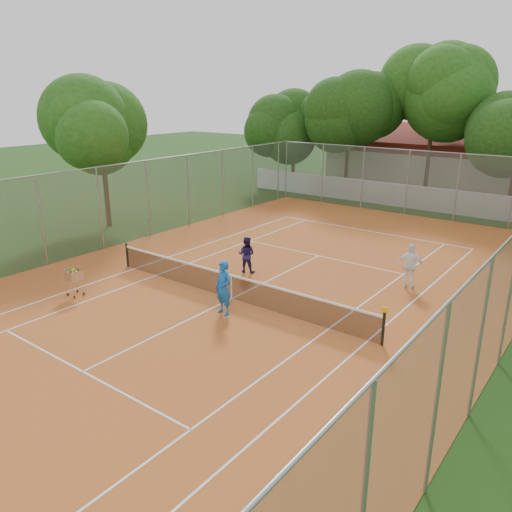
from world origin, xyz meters
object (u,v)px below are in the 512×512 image
Objects in this scene: player_far_left at (246,255)px; player_far_right at (411,266)px; player_near at (223,288)px; tennis_net at (232,286)px; ball_hopper at (74,282)px; clubhouse at (438,158)px.

player_far_right is at bearing -177.33° from player_far_left.
tennis_net is at bearing 127.29° from player_near.
player_far_left is 6.92m from ball_hopper.
player_near reaches higher than player_far_left.
player_near reaches higher than tennis_net.
player_far_left is at bearing 12.42° from player_far_right.
tennis_net is 7.65× the size of player_far_left.
player_near is 5.93m from ball_hopper.
player_near is at bearing -62.00° from tennis_net.
ball_hopper is (-5.51, -2.15, -0.40)m from player_near.
clubhouse reaches higher than tennis_net.
player_far_left is (-1.36, 2.63, 0.29)m from tennis_net.
ball_hopper is (-2.89, -32.32, -1.63)m from clubhouse.
clubhouse is 30.31m from player_near.
player_far_right is 1.60× the size of ball_hopper.
clubhouse is 8.57× the size of player_near.
player_near reaches higher than ball_hopper.
clubhouse is 9.25× the size of player_far_right.
tennis_net is 6.70× the size of player_far_right.
player_far_right reaches higher than player_far_left.
tennis_net is 2.98m from player_far_left.
player_far_left is (-1.98, 3.80, -0.18)m from player_near.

